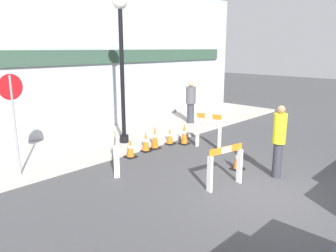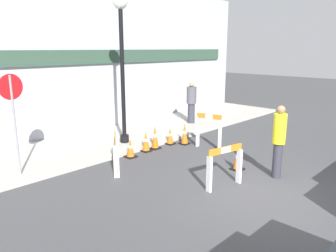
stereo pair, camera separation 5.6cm
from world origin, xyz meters
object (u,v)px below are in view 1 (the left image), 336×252
Objects in this scene: streetlamp_post at (121,49)px; person_pedestrian at (191,101)px; person_worker at (279,139)px; stop_sign at (13,109)px.

streetlamp_post is 4.24m from person_pedestrian.
streetlamp_post is 2.53× the size of person_worker.
person_worker is at bearing 34.21° from person_pedestrian.
stop_sign is 6.32m from person_worker.
person_worker is at bearing -79.34° from streetlamp_post.
stop_sign reaches higher than person_pedestrian.
streetlamp_post is at bearing -11.74° from person_worker.
streetlamp_post is at bearing 175.72° from stop_sign.
streetlamp_post is 5.33m from person_worker.
stop_sign reaches higher than person_worker.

